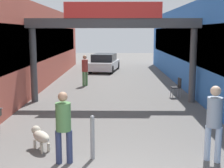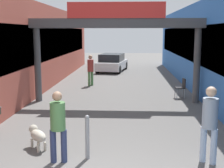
# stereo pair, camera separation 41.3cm
# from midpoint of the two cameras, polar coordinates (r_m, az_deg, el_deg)

# --- Properties ---
(storefront_left) EXTENTS (3.00, 26.00, 4.30)m
(storefront_left) POSITION_cam_midpoint_polar(r_m,az_deg,el_deg) (16.77, -18.27, 6.31)
(storefront_left) COLOR #B25142
(storefront_left) RESTS_ON ground_plane
(storefront_right) EXTENTS (3.00, 26.00, 4.30)m
(storefront_right) POSITION_cam_midpoint_polar(r_m,az_deg,el_deg) (16.57, 17.53, 6.31)
(storefront_right) COLOR blue
(storefront_right) RESTS_ON ground_plane
(arcade_sign_gateway) EXTENTS (7.40, 0.47, 4.13)m
(arcade_sign_gateway) POSITION_cam_midpoint_polar(r_m,az_deg,el_deg) (13.00, -0.75, 9.49)
(arcade_sign_gateway) COLOR #4C4C4F
(arcade_sign_gateway) RESTS_ON ground_plane
(pedestrian_with_dog) EXTENTS (0.39, 0.38, 1.64)m
(pedestrian_with_dog) POSITION_cam_midpoint_polar(r_m,az_deg,el_deg) (7.08, -10.55, -7.05)
(pedestrian_with_dog) COLOR navy
(pedestrian_with_dog) RESTS_ON ground_plane
(pedestrian_companion) EXTENTS (0.47, 0.47, 1.76)m
(pedestrian_companion) POSITION_cam_midpoint_polar(r_m,az_deg,el_deg) (7.35, 16.66, -6.07)
(pedestrian_companion) COLOR #A5BFE0
(pedestrian_companion) RESTS_ON ground_plane
(pedestrian_carrying_crate) EXTENTS (0.47, 0.47, 1.70)m
(pedestrian_carrying_crate) POSITION_cam_midpoint_polar(r_m,az_deg,el_deg) (17.22, -5.67, 2.87)
(pedestrian_carrying_crate) COLOR #4C7F47
(pedestrian_carrying_crate) RESTS_ON ground_plane
(dog_on_leash) EXTENTS (0.68, 0.76, 0.56)m
(dog_on_leash) POSITION_cam_midpoint_polar(r_m,az_deg,el_deg) (8.19, -14.43, -9.20)
(dog_on_leash) COLOR beige
(dog_on_leash) RESTS_ON ground_plane
(bollard_post_metal) EXTENTS (0.10, 0.10, 1.05)m
(bollard_post_metal) POSITION_cam_midpoint_polar(r_m,az_deg,el_deg) (7.35, -5.23, -9.62)
(bollard_post_metal) COLOR gray
(bollard_post_metal) RESTS_ON ground_plane
(cafe_chair_black_nearer) EXTENTS (0.45, 0.45, 0.89)m
(cafe_chair_black_nearer) POSITION_cam_midpoint_polar(r_m,az_deg,el_deg) (14.36, 11.05, -0.32)
(cafe_chair_black_nearer) COLOR gray
(cafe_chair_black_nearer) RESTS_ON ground_plane
(parked_car_white) EXTENTS (2.34, 4.22, 1.33)m
(parked_car_white) POSITION_cam_midpoint_polar(r_m,az_deg,el_deg) (23.71, -1.89, 3.89)
(parked_car_white) COLOR silver
(parked_car_white) RESTS_ON ground_plane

